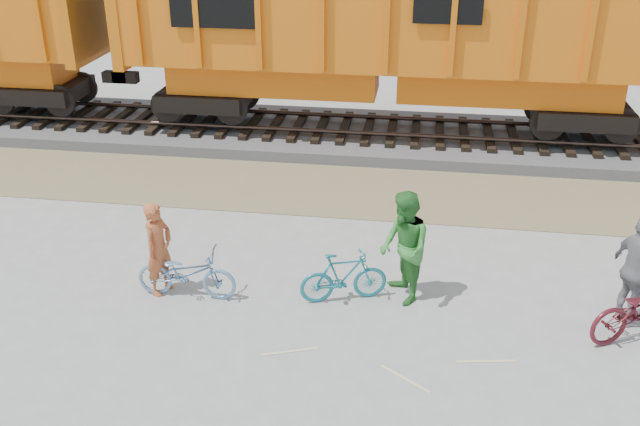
{
  "coord_description": "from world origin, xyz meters",
  "views": [
    {
      "loc": [
        0.8,
        -9.68,
        6.7
      ],
      "look_at": [
        -0.87,
        1.5,
        1.31
      ],
      "focal_mm": 40.0,
      "sensor_mm": 36.0,
      "label": 1
    }
  ],
  "objects_px": {
    "bicycle_blue": "(186,273)",
    "person_woman": "(637,271)",
    "bicycle_teal": "(344,277)",
    "person_solo": "(159,249)",
    "hopper_car_center": "(390,32)",
    "person_man": "(404,248)"
  },
  "relations": [
    {
      "from": "bicycle_blue",
      "to": "person_woman",
      "type": "height_order",
      "value": "person_woman"
    },
    {
      "from": "bicycle_teal",
      "to": "person_solo",
      "type": "xyz_separation_m",
      "value": [
        -3.21,
        -0.18,
        0.39
      ]
    },
    {
      "from": "hopper_car_center",
      "to": "bicycle_teal",
      "type": "xyz_separation_m",
      "value": [
        -0.19,
        -8.19,
        -2.55
      ]
    },
    {
      "from": "bicycle_blue",
      "to": "person_solo",
      "type": "relative_size",
      "value": 1.03
    },
    {
      "from": "hopper_car_center",
      "to": "bicycle_blue",
      "type": "relative_size",
      "value": 7.98
    },
    {
      "from": "hopper_car_center",
      "to": "person_solo",
      "type": "distance_m",
      "value": 9.29
    },
    {
      "from": "bicycle_blue",
      "to": "person_woman",
      "type": "distance_m",
      "value": 7.45
    },
    {
      "from": "bicycle_blue",
      "to": "person_man",
      "type": "bearing_deg",
      "value": -83.11
    },
    {
      "from": "person_man",
      "to": "person_woman",
      "type": "distance_m",
      "value": 3.72
    },
    {
      "from": "hopper_car_center",
      "to": "person_solo",
      "type": "relative_size",
      "value": 8.23
    },
    {
      "from": "bicycle_teal",
      "to": "person_solo",
      "type": "height_order",
      "value": "person_solo"
    },
    {
      "from": "person_solo",
      "to": "hopper_car_center",
      "type": "bearing_deg",
      "value": -5.14
    },
    {
      "from": "hopper_car_center",
      "to": "person_man",
      "type": "distance_m",
      "value": 8.28
    },
    {
      "from": "bicycle_blue",
      "to": "bicycle_teal",
      "type": "height_order",
      "value": "bicycle_blue"
    },
    {
      "from": "hopper_car_center",
      "to": "person_man",
      "type": "relative_size",
      "value": 7.02
    },
    {
      "from": "person_solo",
      "to": "person_woman",
      "type": "bearing_deg",
      "value": -71.61
    },
    {
      "from": "bicycle_blue",
      "to": "bicycle_teal",
      "type": "xyz_separation_m",
      "value": [
        2.71,
        0.28,
        -0.0
      ]
    },
    {
      "from": "person_man",
      "to": "bicycle_blue",
      "type": "bearing_deg",
      "value": -105.51
    },
    {
      "from": "bicycle_teal",
      "to": "person_woman",
      "type": "height_order",
      "value": "person_woman"
    },
    {
      "from": "bicycle_blue",
      "to": "person_woman",
      "type": "xyz_separation_m",
      "value": [
        7.42,
        0.3,
        0.51
      ]
    },
    {
      "from": "person_solo",
      "to": "person_man",
      "type": "bearing_deg",
      "value": -67.89
    },
    {
      "from": "hopper_car_center",
      "to": "bicycle_blue",
      "type": "height_order",
      "value": "hopper_car_center"
    }
  ]
}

